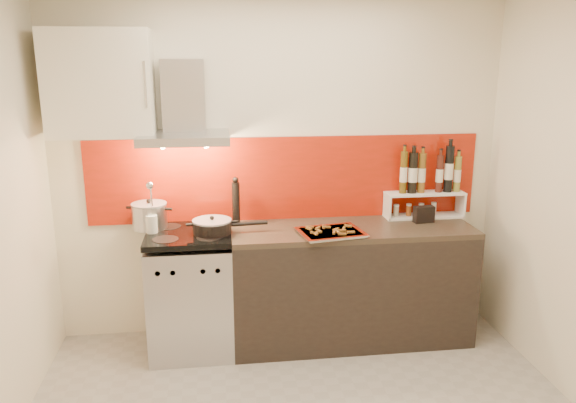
{
  "coord_description": "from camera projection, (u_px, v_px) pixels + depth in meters",
  "views": [
    {
      "loc": [
        -0.49,
        -2.79,
        2.13
      ],
      "look_at": [
        0.0,
        0.95,
        1.15
      ],
      "focal_mm": 35.0,
      "sensor_mm": 36.0,
      "label": 1
    }
  ],
  "objects": [
    {
      "name": "stock_pot",
      "position": [
        150.0,
        216.0,
        4.08
      ],
      "size": [
        0.26,
        0.26,
        0.22
      ],
      "color": "#B7B7BA",
      "rests_on": "range_stove"
    },
    {
      "name": "range_hood",
      "position": [
        184.0,
        113.0,
        3.93
      ],
      "size": [
        0.62,
        0.5,
        0.61
      ],
      "color": "#B7B7BA",
      "rests_on": "back_wall"
    },
    {
      "name": "baking_tray",
      "position": [
        331.0,
        232.0,
        3.99
      ],
      "size": [
        0.5,
        0.42,
        0.03
      ],
      "color": "silver",
      "rests_on": "counter"
    },
    {
      "name": "counter",
      "position": [
        350.0,
        283.0,
        4.28
      ],
      "size": [
        1.8,
        0.6,
        0.9
      ],
      "color": "black",
      "rests_on": "ground"
    },
    {
      "name": "step_shelf",
      "position": [
        427.0,
        185.0,
        4.36
      ],
      "size": [
        0.62,
        0.17,
        0.56
      ],
      "color": "white",
      "rests_on": "counter"
    },
    {
      "name": "backsplash",
      "position": [
        287.0,
        178.0,
        4.3
      ],
      "size": [
        3.0,
        0.02,
        0.64
      ],
      "primitive_type": "cube",
      "color": "#971B08",
      "rests_on": "back_wall"
    },
    {
      "name": "back_wall",
      "position": [
        280.0,
        168.0,
        4.29
      ],
      "size": [
        3.4,
        0.02,
        2.6
      ],
      "primitive_type": "cube",
      "color": "silver",
      "rests_on": "ground"
    },
    {
      "name": "range_stove",
      "position": [
        191.0,
        293.0,
        4.12
      ],
      "size": [
        0.6,
        0.6,
        0.91
      ],
      "color": "#B7B7BA",
      "rests_on": "ground"
    },
    {
      "name": "saute_pan",
      "position": [
        213.0,
        226.0,
        3.98
      ],
      "size": [
        0.54,
        0.28,
        0.13
      ],
      "color": "black",
      "rests_on": "range_stove"
    },
    {
      "name": "upper_cabinet",
      "position": [
        100.0,
        83.0,
        3.8
      ],
      "size": [
        0.7,
        0.35,
        0.72
      ],
      "primitive_type": "cube",
      "color": "white",
      "rests_on": "back_wall"
    },
    {
      "name": "utensil_jar",
      "position": [
        151.0,
        218.0,
        3.96
      ],
      "size": [
        0.08,
        0.12,
        0.4
      ],
      "color": "silver",
      "rests_on": "range_stove"
    },
    {
      "name": "caddy_box",
      "position": [
        424.0,
        215.0,
        4.26
      ],
      "size": [
        0.16,
        0.08,
        0.13
      ],
      "primitive_type": "cube",
      "rotation": [
        0.0,
        0.0,
        0.12
      ],
      "color": "black",
      "rests_on": "counter"
    },
    {
      "name": "pepper_mill",
      "position": [
        236.0,
        202.0,
        4.17
      ],
      "size": [
        0.06,
        0.06,
        0.37
      ],
      "color": "black",
      "rests_on": "counter"
    }
  ]
}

